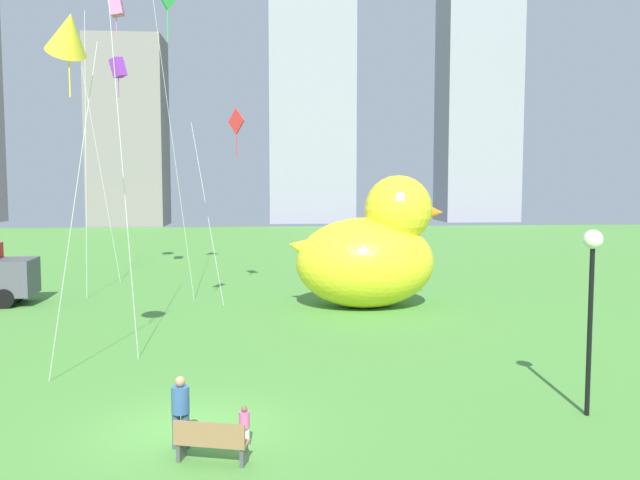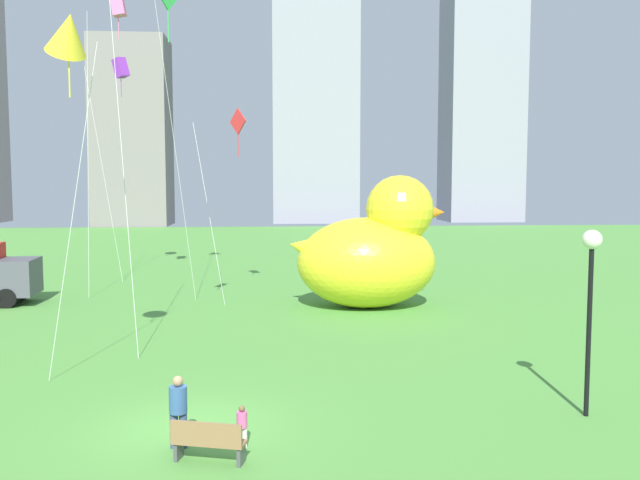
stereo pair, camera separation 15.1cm
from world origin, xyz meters
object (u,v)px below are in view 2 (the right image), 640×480
person_adult (178,408)px  person_child (242,425)px  park_bench (208,441)px  kite_purple (120,69)px  giant_inflatable_duck (372,251)px  kite_red (236,128)px  kite_yellow (68,34)px  kite_green (164,9)px  kite_pink (118,7)px  lamppost (591,273)px

person_adult → person_child: person_adult is taller
park_bench → kite_purple: 30.85m
giant_inflatable_duck → kite_red: size_ratio=0.78×
giant_inflatable_duck → park_bench: bearing=-109.3°
kite_purple → kite_yellow: bearing=-81.4°
park_bench → kite_green: kite_green is taller
person_child → kite_pink: 26.40m
person_adult → person_child: bearing=-5.2°
kite_purple → park_bench: bearing=-74.8°
park_bench → kite_yellow: kite_yellow is taller
park_bench → kite_red: kite_red is taller
person_child → kite_green: kite_green is taller
person_child → kite_yellow: size_ratio=0.09×
person_adult → kite_yellow: 10.58m
park_bench → person_child: size_ratio=1.68×
person_adult → kite_purple: 29.76m
giant_inflatable_duck → lamppost: giant_inflatable_duck is taller
park_bench → kite_purple: kite_purple is taller
kite_yellow → person_adult: bearing=-53.9°
park_bench → kite_purple: (-7.47, 27.49, 11.84)m
person_child → kite_red: 20.71m
kite_yellow → kite_green: bearing=69.9°
person_adult → kite_red: kite_red is taller
person_child → lamppost: 9.02m
kite_red → kite_yellow: 14.89m
kite_green → kite_purple: bearing=106.9°
kite_purple → giant_inflatable_duck: bearing=-38.8°
person_adult → kite_green: kite_green is taller
kite_pink → person_child: bearing=-71.7°
kite_red → kite_purple: kite_purple is taller
kite_yellow → kite_pink: (-2.23, 16.45, 4.78)m
person_adult → kite_purple: bearing=104.2°
person_adult → giant_inflatable_duck: (6.59, 15.90, 1.69)m
lamppost → kite_purple: (-16.50, 25.34, 8.76)m
kite_green → kite_yellow: kite_green is taller
kite_red → kite_purple: (-7.09, 7.60, 3.98)m
park_bench → person_child: 0.99m
park_bench → giant_inflatable_duck: (5.88, 16.76, 2.10)m
kite_yellow → kite_pink: bearing=97.7°
park_bench → kite_red: bearing=91.1°
giant_inflatable_duck → kite_purple: bearing=141.2°
giant_inflatable_duck → kite_yellow: (-10.01, -11.20, 7.16)m
lamppost → kite_yellow: (-13.16, 3.40, 6.17)m
person_adult → kite_purple: size_ratio=0.12×
person_child → giant_inflatable_duck: giant_inflatable_duck is taller
park_bench → kite_pink: bearing=106.1°
person_adult → kite_red: bearing=89.0°
lamppost → kite_green: 16.25m
lamppost → kite_red: 20.64m
giant_inflatable_duck → person_child: bearing=-108.1°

